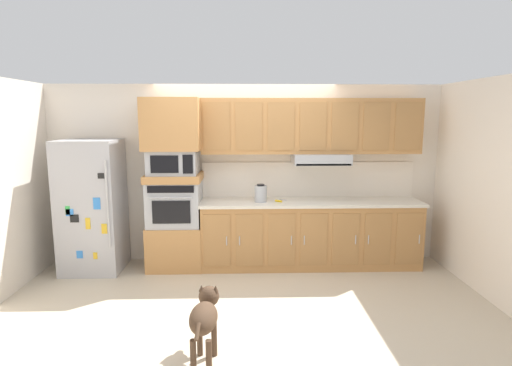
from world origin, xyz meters
The scene contains 17 objects.
ground_plane centered at (0.00, 0.00, 0.00)m, with size 9.60×9.60×0.00m, color beige.
back_kitchen_wall centered at (0.00, 1.11, 1.25)m, with size 6.20×0.12×2.50m, color silver.
side_panel_left centered at (-2.80, 0.00, 1.25)m, with size 0.12×7.10×2.50m, color silver.
side_panel_right centered at (2.80, 0.00, 1.25)m, with size 0.12×7.10×2.50m, color white.
refrigerator centered at (-2.05, 0.68, 0.88)m, with size 0.76×0.73×1.76m.
oven_base_cabinet centered at (-0.96, 0.75, 0.30)m, with size 0.74×0.62×0.60m, color #B77F47.
built_in_oven centered at (-0.96, 0.75, 0.90)m, with size 0.70×0.62×0.60m.
appliance_mid_shelf centered at (-0.96, 0.75, 1.25)m, with size 0.74×0.62×0.10m, color #B77F47.
microwave centered at (-0.96, 0.75, 1.46)m, with size 0.64×0.54×0.32m.
appliance_upper_cabinet centered at (-0.96, 0.75, 1.96)m, with size 0.74×0.62×0.68m, color #B77F47.
lower_cabinet_run centered at (0.89, 0.75, 0.44)m, with size 2.97×0.63×0.88m.
countertop_slab centered at (0.89, 0.75, 0.90)m, with size 3.01×0.64×0.04m, color silver.
backsplash_panel centered at (0.89, 1.04, 1.17)m, with size 3.01×0.02×0.50m, color white.
upper_cabinet_with_hood centered at (0.90, 0.87, 1.90)m, with size 2.97×0.48×0.88m.
screwdriver centered at (0.45, 0.68, 0.93)m, with size 0.17×0.17×0.03m.
electric_kettle centered at (0.20, 0.70, 1.03)m, with size 0.17×0.17×0.24m.
dog centered at (-0.36, -1.52, 0.41)m, with size 0.26×0.75×0.59m.
Camera 1 is at (-0.02, -4.80, 2.07)m, focal length 29.18 mm.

